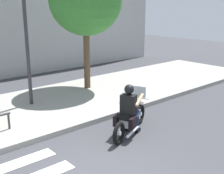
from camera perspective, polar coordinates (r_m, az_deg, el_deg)
name	(u,v)px	position (r m, az deg, el deg)	size (l,w,h in m)	color
sidewalk	(3,117)	(9.84, -20.20, -5.42)	(24.00, 4.40, 0.15)	gray
motorcycle	(131,118)	(8.16, 3.61, -5.92)	(2.00, 1.00, 1.19)	black
rider	(130,106)	(7.97, 3.41, -3.68)	(0.75, 0.69, 1.42)	black
street_lamp	(26,27)	(10.09, -16.31, 11.10)	(0.28, 0.28, 4.59)	#2D2D33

